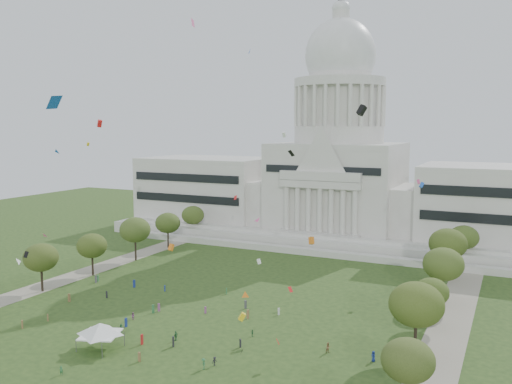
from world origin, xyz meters
TOP-DOWN VIEW (x-y plane):
  - ground at (0.00, 0.00)m, footprint 400.00×400.00m
  - capitol at (0.00, 113.59)m, footprint 160.00×64.50m
  - path_left at (-48.00, 30.00)m, footprint 8.00×160.00m
  - path_right at (48.00, 30.00)m, footprint 8.00×160.00m
  - row_tree_r_1 at (46.22, -1.75)m, footprint 7.58×7.58m
  - row_tree_l_2 at (-45.04, 17.30)m, footprint 8.42×8.42m
  - row_tree_r_2 at (44.17, 17.44)m, footprint 9.55×9.55m
  - row_tree_l_3 at (-44.09, 33.92)m, footprint 8.12×8.12m
  - row_tree_r_3 at (44.40, 34.48)m, footprint 7.01×7.01m
  - row_tree_l_4 at (-44.08, 52.42)m, footprint 9.29×9.29m
  - row_tree_r_4 at (44.76, 50.04)m, footprint 9.19×9.19m
  - row_tree_l_5 at (-45.22, 71.01)m, footprint 8.33×8.33m
  - row_tree_r_5 at (43.49, 70.19)m, footprint 9.82×9.82m
  - row_tree_l_6 at (-46.87, 89.14)m, footprint 8.19×8.19m
  - row_tree_r_6 at (45.96, 88.13)m, footprint 8.42×8.42m
  - event_tent at (-8.00, -3.55)m, footprint 11.52×11.52m
  - person_0 at (38.00, 12.83)m, footprint 1.08×1.04m
  - person_2 at (29.85, 12.93)m, footprint 1.04×1.08m
  - person_3 at (13.19, -2.53)m, footprint 1.30×1.33m
  - person_4 at (2.07, 5.75)m, footprint 0.66×1.13m
  - person_5 at (-10.09, 4.68)m, footprint 1.61×1.14m
  - person_7 at (-6.66, -14.37)m, footprint 0.69×0.65m
  - person_8 at (-12.45, 11.30)m, footprint 0.82×0.59m
  - person_9 at (14.16, -0.51)m, footprint 0.87×1.13m
  - person_10 at (14.28, 13.76)m, footprint 0.56×0.87m
  - distant_crowd at (-14.30, 14.74)m, footprint 55.82×40.19m
  - kite_swarm at (-2.48, 8.07)m, footprint 85.87×104.14m

SIDE VIEW (x-z plane):
  - ground at x=0.00m, z-range 0.00..0.00m
  - path_left at x=-48.00m, z-range 0.00..0.04m
  - path_right at x=48.00m, z-range 0.00..0.04m
  - person_10 at x=14.28m, z-range 0.00..1.39m
  - person_7 at x=-6.66m, z-range 0.00..1.54m
  - person_8 at x=-12.45m, z-range 0.00..1.55m
  - person_9 at x=14.16m, z-range 0.00..1.56m
  - person_5 at x=-10.09m, z-range 0.00..1.61m
  - distant_crowd at x=-14.30m, z-range -0.09..1.86m
  - person_0 at x=38.00m, z-range 0.00..1.86m
  - person_4 at x=2.07m, z-range 0.00..1.87m
  - person_3 at x=13.19m, z-range 0.00..1.90m
  - person_2 at x=29.85m, z-range 0.00..1.91m
  - event_tent at x=-8.00m, z-range 1.39..6.42m
  - row_tree_r_3 at x=44.40m, z-range 2.09..12.07m
  - row_tree_r_1 at x=46.22m, z-range 2.27..13.04m
  - row_tree_l_3 at x=-44.09m, z-range 2.43..13.98m
  - row_tree_l_6 at x=-46.87m, z-range 2.45..14.09m
  - row_tree_l_5 at x=-45.22m, z-range 2.49..14.34m
  - row_tree_r_6 at x=45.96m, z-range 2.52..14.49m
  - row_tree_l_2 at x=-45.04m, z-range 2.52..14.49m
  - row_tree_r_4 at x=44.76m, z-range 2.76..15.82m
  - row_tree_l_4 at x=-44.08m, z-range 2.79..16.00m
  - row_tree_r_2 at x=44.17m, z-range 2.87..16.45m
  - row_tree_r_5 at x=43.49m, z-range 2.95..16.91m
  - capitol at x=0.00m, z-range -23.35..67.95m
  - kite_swarm at x=-2.48m, z-range 0.23..66.38m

